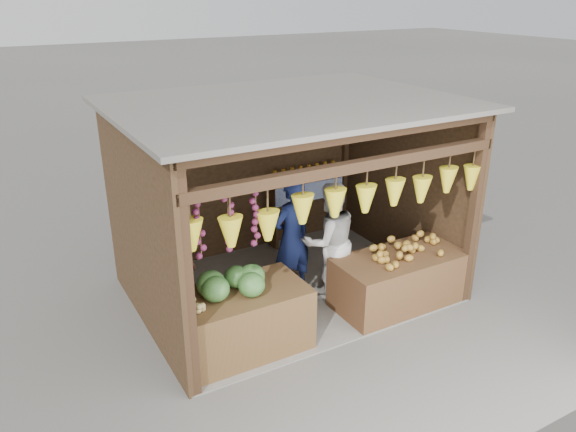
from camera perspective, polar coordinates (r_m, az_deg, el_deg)
The scene contains 12 objects.
ground at distance 8.02m, azimuth -0.02°, elevation -7.41°, with size 80.00×80.00×0.00m, color #514F49.
stall_structure at distance 7.29m, azimuth -0.09°, elevation 3.83°, with size 4.30×3.30×2.66m.
back_shelf at distance 9.15m, azimuth 1.72°, elevation 2.47°, with size 1.25×0.32×1.32m.
counter_left at distance 6.63m, azimuth -4.57°, elevation -10.54°, with size 1.48×0.85×0.78m, color #4C3519.
counter_right at distance 7.66m, azimuth 11.15°, elevation -6.39°, with size 1.74×0.85×0.71m, color #4B2D19.
stool at distance 7.55m, azimuth -11.23°, elevation -8.76°, with size 0.29×0.29×0.27m, color black.
man_standing at distance 7.60m, azimuth 0.41°, elevation -2.15°, with size 0.60×0.40×1.66m, color #131C49.
woman_standing at distance 7.51m, azimuth 4.22°, elevation -2.57°, with size 0.80×0.62×1.65m, color silver.
vendor_seated at distance 7.22m, azimuth -11.64°, elevation -4.00°, with size 0.55×0.36×1.12m, color #572D22.
melon_pile at distance 6.33m, azimuth -5.49°, elevation -6.54°, with size 1.00×0.50×0.32m, color #134815, non-canonical shape.
tanfruit_pile at distance 6.14m, azimuth -10.03°, elevation -8.79°, with size 0.34×0.40×0.13m, color #A6924C, non-canonical shape.
mango_pile at distance 7.52m, azimuth 11.88°, elevation -3.04°, with size 1.40×0.64×0.22m, color #C9521A, non-canonical shape.
Camera 1 is at (-3.44, -6.06, 3.97)m, focal length 35.00 mm.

